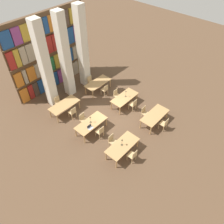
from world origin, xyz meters
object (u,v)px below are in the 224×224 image
at_px(pillar_right, 82,49).
at_px(chair_4, 100,131).
at_px(chair_10, 105,89).
at_px(chair_3, 145,112).
at_px(laptop, 90,127).
at_px(chair_0, 133,155).
at_px(desk_lamp_0, 122,141).
at_px(pillar_center, 65,57).
at_px(chair_6, 133,104).
at_px(chair_9, 58,102).
at_px(chair_11, 91,81).
at_px(desk_lamp_1, 90,118).
at_px(desk_lamp_2, 126,93).
at_px(reading_table_1, 155,116).
at_px(reading_table_5, 98,83).
at_px(chair_2, 164,124).
at_px(reading_table_0, 122,146).
at_px(chair_7, 117,95).
at_px(chair_8, 73,112).
at_px(chair_1, 112,141).
at_px(reading_table_2, 91,124).
at_px(chair_5, 83,119).
at_px(reading_table_4, 64,105).
at_px(pillar_left, 45,67).
at_px(reading_table_3, 125,98).

height_order(pillar_right, chair_4, pillar_right).
bearing_deg(chair_10, chair_3, -90.51).
bearing_deg(chair_10, laptop, -149.20).
relative_size(chair_0, desk_lamp_0, 1.84).
height_order(pillar_center, chair_3, pillar_center).
xyz_separation_m(chair_6, chair_9, (-3.25, 3.99, 0.00)).
relative_size(chair_6, chair_10, 1.00).
bearing_deg(chair_3, chair_11, -90.36).
relative_size(pillar_right, chair_4, 6.69).
bearing_deg(desk_lamp_1, desk_lamp_0, -91.05).
relative_size(pillar_right, desk_lamp_2, 11.89).
relative_size(reading_table_1, reading_table_5, 1.00).
xyz_separation_m(chair_6, chair_11, (-0.10, 4.04, 0.00)).
xyz_separation_m(chair_2, chair_4, (-3.10, 2.52, 0.00)).
xyz_separation_m(pillar_center, chair_0, (-1.63, -7.17, -2.51)).
bearing_deg(chair_0, reading_table_1, 13.00).
distance_m(reading_table_0, reading_table_1, 3.19).
xyz_separation_m(chair_0, reading_table_5, (3.22, 5.82, 0.17)).
bearing_deg(chair_4, reading_table_0, -91.61).
xyz_separation_m(chair_0, chair_10, (3.19, 5.07, 0.00)).
bearing_deg(chair_3, desk_lamp_0, 12.48).
relative_size(chair_3, chair_6, 1.00).
bearing_deg(chair_7, chair_9, -37.50).
bearing_deg(chair_8, reading_table_5, 14.04).
height_order(chair_1, reading_table_1, chair_1).
relative_size(reading_table_0, chair_3, 2.27).
distance_m(reading_table_2, chair_6, 3.35).
xyz_separation_m(chair_5, chair_10, (3.13, 1.07, 0.00)).
bearing_deg(chair_6, laptop, 172.60).
xyz_separation_m(reading_table_2, desk_lamp_1, (0.02, 0.05, 0.40)).
distance_m(pillar_center, desk_lamp_0, 6.88).
relative_size(chair_5, chair_8, 1.00).
bearing_deg(reading_table_4, pillar_center, 40.61).
bearing_deg(pillar_left, pillar_right, 0.00).
relative_size(chair_3, chair_11, 1.00).
xyz_separation_m(laptop, chair_9, (0.34, 3.52, -0.28)).
relative_size(chair_1, chair_4, 1.00).
xyz_separation_m(desk_lamp_1, reading_table_4, (-0.05, 2.46, -0.40)).
height_order(pillar_right, chair_3, pillar_right).
relative_size(chair_8, chair_10, 1.00).
bearing_deg(chair_9, chair_6, 129.20).
distance_m(reading_table_0, chair_0, 0.76).
height_order(desk_lamp_1, chair_10, desk_lamp_1).
bearing_deg(reading_table_3, chair_3, -93.27).
distance_m(pillar_center, chair_3, 6.40).
relative_size(chair_0, chair_3, 1.00).
height_order(chair_1, chair_2, same).
xyz_separation_m(desk_lamp_1, chair_9, (-0.01, 3.21, -0.57)).
distance_m(reading_table_2, chair_9, 3.26).
distance_m(chair_4, reading_table_5, 4.58).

